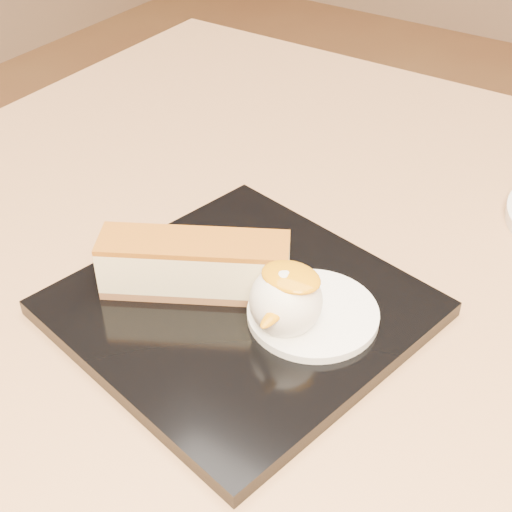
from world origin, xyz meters
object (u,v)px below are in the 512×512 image
Objects in this scene: cheesecake at (195,265)px; ice_cream_scoop at (286,301)px; table at (280,402)px; dessert_plate at (240,308)px.

cheesecake is 0.08m from ice_cream_scoop.
cheesecake reaches higher than table.
dessert_plate is 0.04m from cheesecake.
cheesecake is (-0.03, -0.01, 0.03)m from dessert_plate.
ice_cream_scoop is (0.08, 0.00, 0.00)m from cheesecake.
dessert_plate is at bearing -21.09° from cheesecake.
ice_cream_scoop is at bearing -29.22° from cheesecake.
table is 0.20m from cheesecake.
table is at bearing 92.17° from dessert_plate.
table is at bearing 35.14° from cheesecake.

